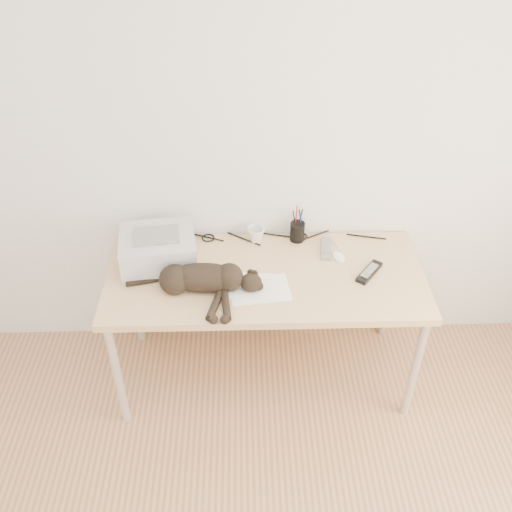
{
  "coord_description": "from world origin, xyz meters",
  "views": [
    {
      "loc": [
        -0.11,
        -0.81,
        2.57
      ],
      "look_at": [
        -0.05,
        1.34,
        0.9
      ],
      "focal_mm": 40.0,
      "sensor_mm": 36.0,
      "label": 1
    }
  ],
  "objects_px": {
    "pen_cup": "(297,231)",
    "cat": "(200,280)",
    "mug": "(256,235)",
    "mouse": "(339,255)",
    "printer": "(158,249)",
    "desk": "(265,283)"
  },
  "relations": [
    {
      "from": "pen_cup",
      "to": "cat",
      "type": "bearing_deg",
      "value": -141.4
    },
    {
      "from": "mug",
      "to": "mouse",
      "type": "bearing_deg",
      "value": -19.7
    },
    {
      "from": "printer",
      "to": "mouse",
      "type": "xyz_separation_m",
      "value": [
        0.93,
        0.02,
        -0.07
      ]
    },
    {
      "from": "cat",
      "to": "mug",
      "type": "relative_size",
      "value": 7.26
    },
    {
      "from": "cat",
      "to": "mouse",
      "type": "height_order",
      "value": "cat"
    },
    {
      "from": "cat",
      "to": "pen_cup",
      "type": "relative_size",
      "value": 3.33
    },
    {
      "from": "desk",
      "to": "pen_cup",
      "type": "distance_m",
      "value": 0.33
    },
    {
      "from": "mug",
      "to": "pen_cup",
      "type": "distance_m",
      "value": 0.22
    },
    {
      "from": "cat",
      "to": "mouse",
      "type": "distance_m",
      "value": 0.75
    },
    {
      "from": "mouse",
      "to": "desk",
      "type": "bearing_deg",
      "value": 172.8
    },
    {
      "from": "mug",
      "to": "pen_cup",
      "type": "bearing_deg",
      "value": 2.57
    },
    {
      "from": "desk",
      "to": "pen_cup",
      "type": "height_order",
      "value": "pen_cup"
    },
    {
      "from": "desk",
      "to": "printer",
      "type": "height_order",
      "value": "printer"
    },
    {
      "from": "mouse",
      "to": "mug",
      "type": "bearing_deg",
      "value": 147.03
    },
    {
      "from": "pen_cup",
      "to": "mouse",
      "type": "height_order",
      "value": "pen_cup"
    },
    {
      "from": "cat",
      "to": "mouse",
      "type": "bearing_deg",
      "value": 21.02
    },
    {
      "from": "printer",
      "to": "cat",
      "type": "height_order",
      "value": "printer"
    },
    {
      "from": "cat",
      "to": "printer",
      "type": "bearing_deg",
      "value": 137.32
    },
    {
      "from": "desk",
      "to": "cat",
      "type": "height_order",
      "value": "cat"
    },
    {
      "from": "pen_cup",
      "to": "mouse",
      "type": "relative_size",
      "value": 2.01
    },
    {
      "from": "printer",
      "to": "cat",
      "type": "relative_size",
      "value": 0.61
    },
    {
      "from": "mug",
      "to": "pen_cup",
      "type": "xyz_separation_m",
      "value": [
        0.22,
        0.01,
        0.01
      ]
    }
  ]
}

